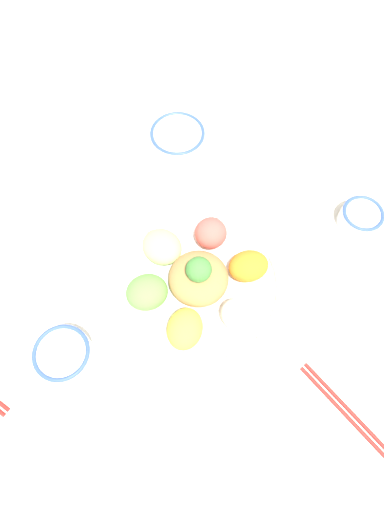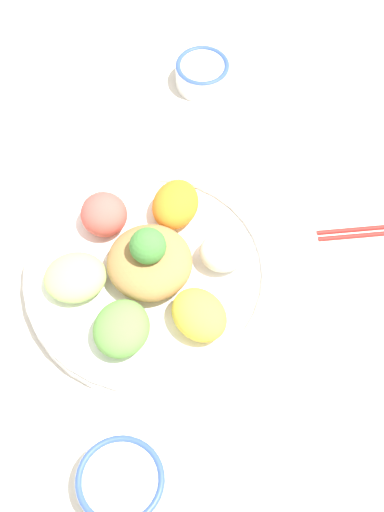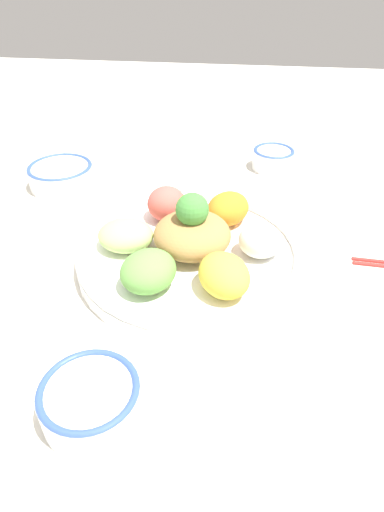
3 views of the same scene
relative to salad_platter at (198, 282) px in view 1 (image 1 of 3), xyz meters
name	(u,v)px [view 1 (image 1 of 3)]	position (x,y,z in m)	size (l,w,h in m)	color
ground_plane	(203,301)	(-0.01, -0.03, -0.03)	(2.40, 2.40, 0.00)	silver
salad_platter	(198,282)	(0.00, 0.00, 0.00)	(0.32, 0.32, 0.11)	white
sauce_bowl_red	(361,217)	(0.33, -0.12, 0.00)	(0.08, 0.08, 0.04)	white
rice_bowl_blue	(178,138)	(0.20, 0.27, 0.00)	(0.12, 0.12, 0.04)	white
sauce_bowl_dark	(64,355)	(-0.26, 0.07, 0.00)	(0.10, 0.10, 0.04)	white
chopsticks_pair_near	(357,422)	(0.02, -0.35, -0.02)	(0.03, 0.24, 0.01)	red
serving_spoon_main	(16,268)	(-0.22, 0.27, -0.02)	(0.13, 0.05, 0.01)	silver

